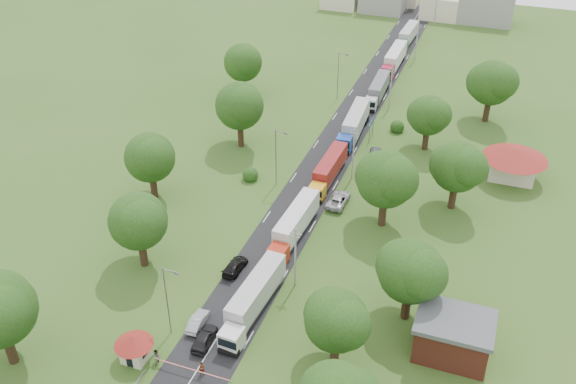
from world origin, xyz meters
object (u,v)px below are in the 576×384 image
at_px(boom_barrier, 182,367).
at_px(car_lane_front, 204,338).
at_px(car_lane_mid, 198,321).
at_px(info_sign, 372,125).
at_px(pedestrian_near, 202,369).
at_px(truck_0, 253,299).
at_px(guard_booth, 134,345).

relative_size(boom_barrier, car_lane_front, 1.95).
bearing_deg(boom_barrier, car_lane_mid, 103.06).
bearing_deg(info_sign, pedestrian_near, -94.20).
distance_m(info_sign, car_lane_front, 55.58).
distance_m(truck_0, car_lane_mid, 7.13).
height_order(truck_0, car_lane_mid, truck_0).
xyz_separation_m(boom_barrier, guard_booth, (-5.84, -0.00, 1.27)).
relative_size(boom_barrier, car_lane_mid, 2.13).
bearing_deg(car_lane_front, car_lane_mid, -52.39).
distance_m(guard_booth, car_lane_front, 7.97).
height_order(info_sign, car_lane_front, info_sign).
height_order(guard_booth, car_lane_mid, guard_booth).
height_order(boom_barrier, truck_0, truck_0).
relative_size(info_sign, truck_0, 0.27).
bearing_deg(car_lane_mid, info_sign, -102.37).
relative_size(guard_booth, truck_0, 0.29).
height_order(info_sign, truck_0, truck_0).
bearing_deg(truck_0, car_lane_front, -116.55).
bearing_deg(info_sign, car_lane_mid, -98.81).
height_order(boom_barrier, info_sign, info_sign).
bearing_deg(truck_0, guard_booth, -129.63).
relative_size(boom_barrier, info_sign, 2.25).
distance_m(boom_barrier, car_lane_mid, 7.27).
xyz_separation_m(truck_0, car_lane_mid, (-5.36, -4.46, -1.49)).
relative_size(car_lane_mid, pedestrian_near, 2.44).
bearing_deg(car_lane_front, info_sign, -100.21).
bearing_deg(truck_0, car_lane_mid, -140.25).
bearing_deg(pedestrian_near, car_lane_mid, 113.18).
xyz_separation_m(guard_booth, info_sign, (12.40, 60.00, 0.84)).
bearing_deg(car_lane_mid, car_lane_front, 127.85).
distance_m(guard_booth, pedestrian_near, 8.15).
bearing_deg(boom_barrier, guard_booth, -179.99).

